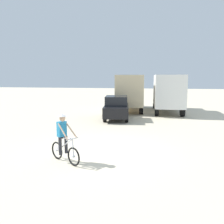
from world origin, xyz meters
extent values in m
plane|color=beige|center=(0.00, 0.00, 0.00)|extent=(120.00, 120.00, 0.00)
cube|color=#CCB78E|center=(-0.17, 12.39, 2.00)|extent=(2.82, 5.38, 2.70)
cube|color=#4C6B9E|center=(-0.45, 15.78, 1.50)|extent=(2.32, 1.68, 2.00)
cube|color=black|center=(-0.51, 16.48, 1.85)|extent=(2.02, 0.25, 0.80)
cylinder|color=black|center=(-1.46, 15.59, 0.50)|extent=(0.40, 1.02, 1.00)
cylinder|color=black|center=(0.57, 15.76, 0.50)|extent=(0.40, 1.02, 1.00)
cylinder|color=black|center=(-1.05, 10.62, 0.50)|extent=(0.40, 1.02, 1.00)
cylinder|color=black|center=(0.99, 10.79, 0.50)|extent=(0.40, 1.02, 1.00)
cube|color=white|center=(3.26, 11.80, 2.00)|extent=(2.61, 5.30, 2.70)
cube|color=#4C6B9E|center=(3.12, 15.19, 1.50)|extent=(2.26, 1.59, 2.00)
cube|color=black|center=(3.09, 15.89, 1.85)|extent=(2.03, 0.16, 0.80)
cylinder|color=black|center=(2.11, 15.05, 0.50)|extent=(0.36, 1.01, 1.00)
cylinder|color=black|center=(4.14, 15.14, 0.50)|extent=(0.36, 1.01, 1.00)
cylinder|color=black|center=(2.31, 10.07, 0.50)|extent=(0.36, 1.01, 1.00)
cylinder|color=black|center=(4.35, 10.15, 0.50)|extent=(0.36, 1.01, 1.00)
cube|color=black|center=(-0.71, 8.05, 0.70)|extent=(2.29, 4.39, 0.76)
cube|color=black|center=(-0.69, 7.90, 1.42)|extent=(1.86, 2.29, 0.68)
cylinder|color=black|center=(-1.65, 9.24, 0.32)|extent=(0.30, 0.66, 0.64)
cylinder|color=black|center=(-0.11, 9.44, 0.32)|extent=(0.30, 0.66, 0.64)
cylinder|color=black|center=(-1.32, 6.66, 0.32)|extent=(0.30, 0.66, 0.64)
cylinder|color=black|center=(0.23, 6.86, 0.32)|extent=(0.30, 0.66, 0.64)
torus|color=black|center=(-0.62, -1.79, 0.34)|extent=(0.60, 0.42, 0.68)
cylinder|color=silver|center=(-0.62, -1.79, 0.34)|extent=(0.11, 0.11, 0.08)
torus|color=black|center=(-1.49, -1.21, 0.34)|extent=(0.60, 0.42, 0.68)
cylinder|color=silver|center=(-1.49, -1.21, 0.34)|extent=(0.11, 0.11, 0.08)
cylinder|color=silver|center=(-1.08, -1.48, 0.66)|extent=(0.89, 0.60, 0.68)
cylinder|color=silver|center=(-0.93, -1.58, 0.94)|extent=(0.58, 0.40, 0.13)
cylinder|color=silver|center=(-1.35, -1.31, 0.62)|extent=(0.35, 0.25, 0.59)
cylinder|color=silver|center=(-0.64, -1.77, 0.66)|extent=(0.11, 0.10, 0.64)
cylinder|color=silver|center=(-0.66, -1.76, 0.98)|extent=(0.32, 0.45, 0.04)
cube|color=black|center=(-1.21, -1.40, 0.93)|extent=(0.27, 0.23, 0.06)
cube|color=teal|center=(-1.19, -1.41, 1.24)|extent=(0.34, 0.38, 0.56)
sphere|color=tan|center=(-1.14, -1.44, 1.64)|extent=(0.22, 0.22, 0.22)
cone|color=silver|center=(-1.14, -1.44, 1.77)|extent=(0.32, 0.32, 0.10)
cylinder|color=#26262B|center=(-1.07, -1.33, 0.63)|extent=(0.12, 0.12, 0.66)
cylinder|color=#26262B|center=(-1.21, -1.55, 0.63)|extent=(0.12, 0.12, 0.66)
cylinder|color=tan|center=(-0.81, -1.45, 1.23)|extent=(0.57, 0.35, 0.53)
cylinder|color=tan|center=(-1.01, -1.75, 1.23)|extent=(0.53, 0.42, 0.53)
camera|label=1|loc=(2.20, -9.46, 3.12)|focal=37.85mm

